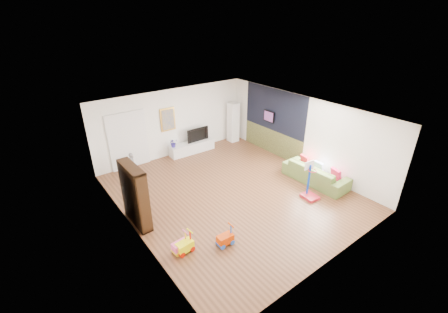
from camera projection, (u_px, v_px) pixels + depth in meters
floor at (231, 192)px, 9.81m from camera, size 6.50×7.50×0.00m
ceiling at (232, 113)px, 8.63m from camera, size 6.50×7.50×0.00m
wall_back at (173, 123)px, 11.91m from camera, size 6.50×0.00×2.70m
wall_front at (339, 214)px, 6.53m from camera, size 6.50×0.00×2.70m
wall_left at (130, 189)px, 7.46m from camera, size 0.00×7.50×2.70m
wall_right at (301, 132)px, 10.98m from camera, size 0.00×7.50×2.70m
navy_accent at (274, 110)px, 11.76m from camera, size 0.01×3.20×1.70m
olive_wainscot at (272, 142)px, 12.35m from camera, size 0.01×3.20×1.00m
doorway at (128, 141)px, 10.98m from camera, size 1.45×0.06×2.10m
painting_back at (168, 119)px, 11.66m from camera, size 0.62×0.06×0.92m
artwork_right at (269, 116)px, 12.00m from camera, size 0.04×0.56×0.46m
media_console at (192, 147)px, 12.51m from camera, size 1.95×0.53×0.45m
tall_cabinet at (233, 122)px, 13.35m from camera, size 0.43×0.43×1.77m
bookshelf at (135, 195)px, 8.04m from camera, size 0.34×1.22×1.77m
sofa at (316, 173)px, 10.27m from camera, size 0.95×2.29×0.66m
basketball_hoop at (312, 181)px, 9.25m from camera, size 0.47×0.55×1.23m
ride_on_yellow at (184, 243)px, 7.26m from camera, size 0.44×0.30×0.56m
ride_on_orange at (225, 236)px, 7.49m from camera, size 0.42×0.27×0.55m
ride_on_pink at (180, 243)px, 7.28m from camera, size 0.41×0.28×0.53m
child at (132, 164)px, 10.63m from camera, size 0.39×0.34×0.89m
tv at (197, 134)px, 12.48m from camera, size 0.99×0.15×0.57m
vase_plant at (173, 143)px, 11.91m from camera, size 0.35×0.31×0.35m
pillow_left at (336, 174)px, 9.83m from camera, size 0.20×0.40×0.39m
pillow_center at (319, 166)px, 10.32m from camera, size 0.12×0.37×0.36m
pillow_right at (305, 160)px, 10.77m from camera, size 0.15×0.38×0.36m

